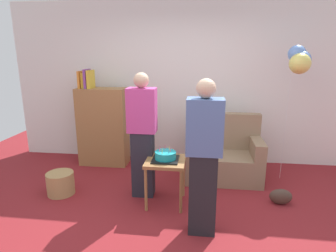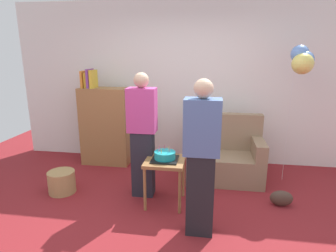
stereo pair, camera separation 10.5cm
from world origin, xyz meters
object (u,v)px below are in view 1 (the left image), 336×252
wicker_basket (61,183)px  couch (223,156)px  person_blowing_candles (142,135)px  bookshelf (103,126)px  handbag (281,197)px  side_table (166,167)px  birthday_cake (166,156)px  balloon_bunch (300,60)px  person_holding_cake (204,158)px

wicker_basket → couch: bearing=20.3°
person_blowing_candles → wicker_basket: 1.32m
bookshelf → handbag: bookshelf is taller
side_table → bookshelf: bearing=135.5°
side_table → birthday_cake: (-0.00, -0.00, 0.14)m
bookshelf → balloon_bunch: balloon_bunch is taller
birthday_cake → handbag: birthday_cake is taller
side_table → person_holding_cake: person_holding_cake is taller
side_table → handbag: side_table is taller
birthday_cake → bookshelf: bearing=135.5°
handbag → side_table: bearing=-174.0°
person_holding_cake → person_blowing_candles: bearing=-53.8°
wicker_basket → balloon_bunch: bearing=15.5°
bookshelf → birthday_cake: bearing=-44.5°
wicker_basket → handbag: 2.89m
side_table → handbag: bearing=6.0°
person_holding_cake → handbag: 1.41m
wicker_basket → handbag: bearing=1.7°
person_holding_cake → couch: bearing=-113.2°
person_holding_cake → handbag: bearing=-156.0°
handbag → couch: bearing=132.8°
side_table → handbag: (1.45, 0.15, -0.40)m
person_blowing_candles → side_table: bearing=-8.2°
birthday_cake → balloon_bunch: balloon_bunch is taller
side_table → birthday_cake: size_ratio=1.83×
side_table → wicker_basket: side_table is taller
handbag → balloon_bunch: size_ratio=0.14×
birthday_cake → side_table: bearing=36.9°
bookshelf → person_holding_cake: bearing=-46.0°
person_holding_cake → balloon_bunch: bearing=-141.7°
handbag → birthday_cake: bearing=-174.0°
couch → bookshelf: 2.04m
couch → person_blowing_candles: 1.39m
bookshelf → person_blowing_candles: size_ratio=0.98×
side_table → balloon_bunch: 2.35m
couch → person_holding_cake: person_holding_cake is taller
bookshelf → handbag: (2.67, -1.05, -0.57)m
bookshelf → person_blowing_candles: 1.37m
person_blowing_candles → couch: bearing=54.4°
side_table → wicker_basket: size_ratio=1.62×
person_holding_cake → wicker_basket: person_holding_cake is taller
birthday_cake → person_holding_cake: 0.73m
side_table → handbag: 1.51m
birthday_cake → person_holding_cake: size_ratio=0.20×
couch → wicker_basket: (-2.21, -0.82, -0.19)m
bookshelf → wicker_basket: 1.27m
couch → wicker_basket: bearing=-159.7°
person_blowing_candles → person_holding_cake: bearing=-21.2°
bookshelf → handbag: size_ratio=5.73×
birthday_cake → handbag: (1.45, 0.15, -0.53)m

